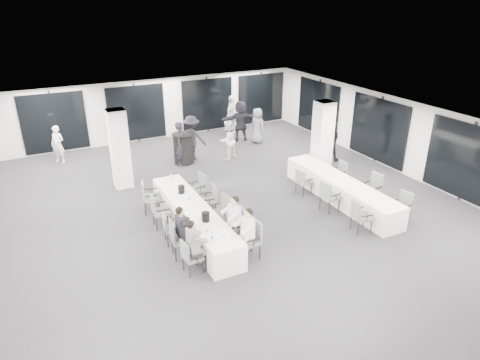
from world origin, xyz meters
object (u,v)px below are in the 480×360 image
object	(u,v)px
chair_main_left_second	(178,237)
standing_guest_h	(330,138)
chair_main_left_mid	(170,227)
cocktail_table	(183,148)
chair_main_right_fourth	(210,198)
chair_side_left_far	(303,180)
ice_bucket_far	(181,189)
chair_main_right_near	(251,237)
chair_main_right_far	(199,186)
chair_side_right_near	(403,204)
standing_guest_c	(192,135)
standing_guest_g	(57,142)
chair_main_left_near	(190,255)
chair_main_right_second	(238,224)
standing_guest_a	(181,141)
ice_bucket_near	(206,217)
standing_guest_e	(257,123)
standing_guest_b	(227,138)
chair_side_left_mid	(328,195)
standing_guest_d	(232,112)
chair_main_right_mid	(222,209)
standing_guest_f	(240,118)
chair_side_right_far	(340,172)
chair_side_left_near	(360,214)
chair_main_left_far	(148,195)
banquet_table_side	(340,190)
banquet_table_main	(194,219)

from	to	relation	value
chair_main_left_second	standing_guest_h	size ratio (longest dim) A/B	0.54
chair_main_left_mid	cocktail_table	bearing A→B (deg)	163.17
chair_main_right_fourth	chair_side_left_far	xyz separation A→B (m)	(3.38, -0.08, -0.03)
chair_main_left_second	ice_bucket_far	distance (m)	2.33
chair_main_right_near	chair_main_right_far	xyz separation A→B (m)	(-0.01, 3.62, -0.03)
chair_main_left_mid	chair_side_right_near	bearing A→B (deg)	80.71
chair_main_left_mid	standing_guest_c	distance (m)	6.55
chair_main_right_near	standing_guest_g	bearing A→B (deg)	19.91
ice_bucket_far	chair_main_left_near	bearing A→B (deg)	-106.25
chair_main_right_second	chair_main_right_far	distance (m)	2.86
standing_guest_a	ice_bucket_near	bearing A→B (deg)	-150.78
standing_guest_e	standing_guest_g	world-z (taller)	standing_guest_e
standing_guest_b	chair_main_left_near	bearing A→B (deg)	37.49
chair_main_left_near	chair_main_left_mid	bearing A→B (deg)	174.62
standing_guest_b	standing_guest_h	world-z (taller)	standing_guest_h
chair_main_left_mid	chair_side_left_mid	size ratio (longest dim) A/B	0.90
chair_main_left_mid	standing_guest_d	size ratio (longest dim) A/B	0.42
chair_main_right_near	chair_side_left_far	distance (m)	4.26
standing_guest_a	standing_guest_h	size ratio (longest dim) A/B	1.07
chair_main_right_near	chair_main_right_fourth	world-z (taller)	chair_main_right_near
chair_main_right_mid	standing_guest_d	xyz separation A→B (m)	(4.26, 8.10, 0.51)
chair_main_right_fourth	standing_guest_h	distance (m)	6.61
chair_main_left_second	chair_main_right_mid	distance (m)	1.91
standing_guest_b	chair_main_right_mid	bearing A→B (deg)	42.54
chair_main_right_near	chair_main_right_fourth	size ratio (longest dim) A/B	1.10
chair_main_left_second	chair_main_right_fourth	distance (m)	2.45
chair_main_right_near	cocktail_table	bearing A→B (deg)	-7.28
standing_guest_d	standing_guest_e	bearing A→B (deg)	65.15
standing_guest_f	standing_guest_b	bearing A→B (deg)	60.33
chair_main_left_second	chair_main_right_near	size ratio (longest dim) A/B	0.98
chair_side_left_mid	chair_side_right_near	bearing A→B (deg)	41.77
chair_side_left_mid	chair_side_left_far	world-z (taller)	chair_side_left_mid
chair_main_right_mid	chair_side_left_mid	size ratio (longest dim) A/B	0.99
chair_main_left_mid	chair_main_left_near	bearing A→B (deg)	6.70
chair_main_left_second	chair_side_left_mid	bearing A→B (deg)	101.74
chair_main_right_fourth	ice_bucket_near	world-z (taller)	ice_bucket_near
chair_side_right_far	standing_guest_a	size ratio (longest dim) A/B	0.43
chair_main_left_second	chair_side_right_near	distance (m)	6.81
chair_main_right_fourth	chair_side_left_near	xyz separation A→B (m)	(3.38, -2.93, 0.02)
chair_main_right_mid	standing_guest_e	xyz separation A→B (m)	(4.69, 6.35, 0.34)
standing_guest_c	standing_guest_d	world-z (taller)	standing_guest_d
standing_guest_b	standing_guest_e	xyz separation A→B (m)	(2.14, 1.33, -0.02)
chair_main_right_near	chair_main_right_far	size ratio (longest dim) A/B	1.05
chair_main_right_second	standing_guest_c	size ratio (longest dim) A/B	0.49
chair_main_left_second	standing_guest_d	size ratio (longest dim) A/B	0.48
chair_main_left_second	chair_main_right_fourth	bearing A→B (deg)	145.41
chair_main_left_far	chair_side_right_near	size ratio (longest dim) A/B	1.13
banquet_table_side	standing_guest_b	distance (m)	5.49
chair_main_right_far	standing_guest_c	bearing A→B (deg)	-25.63
banquet_table_main	chair_side_left_far	xyz separation A→B (m)	(4.22, 0.64, 0.13)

